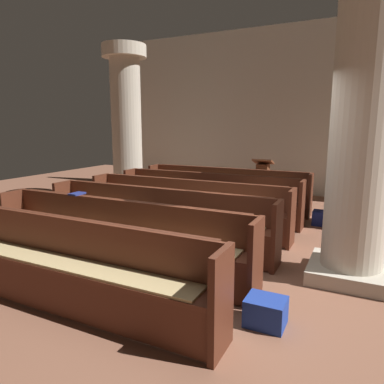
{
  "coord_description": "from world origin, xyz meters",
  "views": [
    {
      "loc": [
        1.73,
        -3.9,
        1.88
      ],
      "look_at": [
        -0.9,
        1.46,
        0.75
      ],
      "focal_mm": 33.01,
      "sensor_mm": 36.0,
      "label": 1
    }
  ],
  "objects_px": {
    "pillar_aisle_side": "(365,119)",
    "pillar_far_side": "(126,121)",
    "pew_row_0": "(225,187)",
    "pew_row_5": "(55,260)",
    "pew_row_1": "(207,194)",
    "kneeler_box_blue": "(266,312)",
    "hymn_book": "(77,194)",
    "pew_row_3": "(155,216)",
    "pillar_aisle_rear": "(363,116)",
    "pew_row_2": "(185,204)",
    "kneeler_box_navy": "(323,218)",
    "pew_row_4": "(115,234)",
    "lectern": "(262,184)"
  },
  "relations": [
    {
      "from": "pillar_aisle_side",
      "to": "pillar_far_side",
      "type": "relative_size",
      "value": 1.0
    },
    {
      "from": "pew_row_0",
      "to": "pew_row_5",
      "type": "relative_size",
      "value": 1.0
    },
    {
      "from": "pew_row_1",
      "to": "kneeler_box_blue",
      "type": "distance_m",
      "value": 4.0
    },
    {
      "from": "pew_row_1",
      "to": "hymn_book",
      "type": "relative_size",
      "value": 17.92
    },
    {
      "from": "pew_row_1",
      "to": "pillar_aisle_side",
      "type": "distance_m",
      "value": 3.23
    },
    {
      "from": "pew_row_3",
      "to": "pillar_aisle_rear",
      "type": "bearing_deg",
      "value": 1.68
    },
    {
      "from": "pew_row_1",
      "to": "kneeler_box_blue",
      "type": "height_order",
      "value": "pew_row_1"
    },
    {
      "from": "pew_row_0",
      "to": "pillar_aisle_side",
      "type": "bearing_deg",
      "value": -6.08
    },
    {
      "from": "pew_row_2",
      "to": "kneeler_box_navy",
      "type": "height_order",
      "value": "pew_row_2"
    },
    {
      "from": "pew_row_1",
      "to": "kneeler_box_blue",
      "type": "xyz_separation_m",
      "value": [
        2.1,
        -3.39,
        -0.36
      ]
    },
    {
      "from": "pew_row_4",
      "to": "pew_row_5",
      "type": "bearing_deg",
      "value": -90.0
    },
    {
      "from": "pew_row_1",
      "to": "pew_row_5",
      "type": "distance_m",
      "value": 3.97
    },
    {
      "from": "pew_row_1",
      "to": "pillar_aisle_rear",
      "type": "height_order",
      "value": "pillar_aisle_rear"
    },
    {
      "from": "pew_row_2",
      "to": "kneeler_box_blue",
      "type": "distance_m",
      "value": 3.21
    },
    {
      "from": "pew_row_0",
      "to": "pillar_aisle_side",
      "type": "xyz_separation_m",
      "value": [
        2.78,
        -0.3,
        1.49
      ]
    },
    {
      "from": "pew_row_0",
      "to": "pew_row_1",
      "type": "relative_size",
      "value": 1.0
    },
    {
      "from": "pew_row_2",
      "to": "hymn_book",
      "type": "relative_size",
      "value": 17.92
    },
    {
      "from": "pew_row_4",
      "to": "pillar_aisle_side",
      "type": "bearing_deg",
      "value": 52.91
    },
    {
      "from": "kneeler_box_blue",
      "to": "hymn_book",
      "type": "bearing_deg",
      "value": 168.21
    },
    {
      "from": "pew_row_3",
      "to": "pew_row_0",
      "type": "bearing_deg",
      "value": 90.0
    },
    {
      "from": "pillar_aisle_side",
      "to": "pillar_far_side",
      "type": "xyz_separation_m",
      "value": [
        -5.5,
        0.35,
        0.0
      ]
    },
    {
      "from": "pillar_aisle_side",
      "to": "hymn_book",
      "type": "bearing_deg",
      "value": -135.8
    },
    {
      "from": "kneeler_box_blue",
      "to": "pew_row_0",
      "type": "bearing_deg",
      "value": 115.64
    },
    {
      "from": "pew_row_2",
      "to": "hymn_book",
      "type": "height_order",
      "value": "hymn_book"
    },
    {
      "from": "pew_row_4",
      "to": "pillar_aisle_side",
      "type": "height_order",
      "value": "pillar_aisle_side"
    },
    {
      "from": "pillar_aisle_side",
      "to": "kneeler_box_blue",
      "type": "distance_m",
      "value": 4.54
    },
    {
      "from": "pew_row_5",
      "to": "pillar_aisle_side",
      "type": "relative_size",
      "value": 1.0
    },
    {
      "from": "lectern",
      "to": "kneeler_box_navy",
      "type": "bearing_deg",
      "value": -43.9
    },
    {
      "from": "pew_row_3",
      "to": "lectern",
      "type": "xyz_separation_m",
      "value": [
        0.6,
        4.0,
        -0.04
      ]
    },
    {
      "from": "hymn_book",
      "to": "kneeler_box_navy",
      "type": "xyz_separation_m",
      "value": [
        3.01,
        3.26,
        -0.79
      ]
    },
    {
      "from": "pew_row_3",
      "to": "hymn_book",
      "type": "relative_size",
      "value": 17.92
    },
    {
      "from": "kneeler_box_blue",
      "to": "pew_row_3",
      "type": "bearing_deg",
      "value": 146.28
    },
    {
      "from": "lectern",
      "to": "pew_row_5",
      "type": "bearing_deg",
      "value": -95.77
    },
    {
      "from": "pew_row_4",
      "to": "lectern",
      "type": "xyz_separation_m",
      "value": [
        0.6,
        5.0,
        -0.04
      ]
    },
    {
      "from": "pew_row_4",
      "to": "pew_row_3",
      "type": "bearing_deg",
      "value": 90.0
    },
    {
      "from": "pew_row_4",
      "to": "pillar_far_side",
      "type": "bearing_deg",
      "value": 124.14
    },
    {
      "from": "pew_row_5",
      "to": "kneeler_box_blue",
      "type": "height_order",
      "value": "pew_row_5"
    },
    {
      "from": "hymn_book",
      "to": "kneeler_box_blue",
      "type": "distance_m",
      "value": 3.07
    },
    {
      "from": "pew_row_5",
      "to": "pillar_far_side",
      "type": "height_order",
      "value": "pillar_far_side"
    },
    {
      "from": "kneeler_box_blue",
      "to": "pillar_aisle_rear",
      "type": "bearing_deg",
      "value": 65.55
    },
    {
      "from": "pillar_far_side",
      "to": "kneeler_box_navy",
      "type": "xyz_separation_m",
      "value": [
        4.93,
        -0.57,
        -1.85
      ]
    },
    {
      "from": "pew_row_2",
      "to": "pew_row_3",
      "type": "xyz_separation_m",
      "value": [
        0.0,
        -0.99,
        0.0
      ]
    },
    {
      "from": "pew_row_5",
      "to": "kneeler_box_navy",
      "type": "relative_size",
      "value": 10.21
    },
    {
      "from": "pew_row_4",
      "to": "pillar_aisle_rear",
      "type": "bearing_deg",
      "value": 21.14
    },
    {
      "from": "pew_row_2",
      "to": "kneeler_box_navy",
      "type": "xyz_separation_m",
      "value": [
        2.21,
        1.47,
        -0.36
      ]
    },
    {
      "from": "pillar_aisle_rear",
      "to": "pew_row_3",
      "type": "bearing_deg",
      "value": -178.32
    },
    {
      "from": "pillar_aisle_rear",
      "to": "lectern",
      "type": "height_order",
      "value": "pillar_aisle_rear"
    },
    {
      "from": "pillar_aisle_rear",
      "to": "pew_row_0",
      "type": "bearing_deg",
      "value": 133.81
    },
    {
      "from": "pillar_aisle_rear",
      "to": "hymn_book",
      "type": "bearing_deg",
      "value": -166.19
    },
    {
      "from": "pew_row_3",
      "to": "pew_row_5",
      "type": "bearing_deg",
      "value": -90.0
    }
  ]
}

